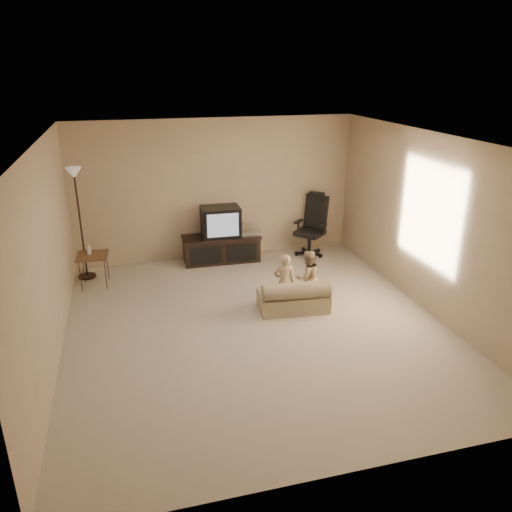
% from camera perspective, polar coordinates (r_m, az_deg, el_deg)
% --- Properties ---
extents(floor, '(5.50, 5.50, 0.00)m').
position_cam_1_polar(floor, '(6.87, -0.03, -7.96)').
color(floor, beige).
rests_on(floor, ground).
extents(room_shell, '(5.50, 5.50, 5.50)m').
position_cam_1_polar(room_shell, '(6.28, -0.03, 4.26)').
color(room_shell, white).
rests_on(room_shell, floor).
extents(tv_stand, '(1.41, 0.55, 1.01)m').
position_cam_1_polar(tv_stand, '(8.94, -3.96, 1.95)').
color(tv_stand, black).
rests_on(tv_stand, floor).
extents(office_chair, '(0.75, 0.75, 1.16)m').
position_cam_1_polar(office_chair, '(9.30, 6.38, 2.64)').
color(office_chair, black).
rests_on(office_chair, floor).
extents(side_table, '(0.50, 0.50, 0.71)m').
position_cam_1_polar(side_table, '(8.29, -18.22, 0.03)').
color(side_table, brown).
rests_on(side_table, floor).
extents(floor_lamp, '(0.29, 0.29, 1.84)m').
position_cam_1_polar(floor_lamp, '(8.43, -19.76, 6.17)').
color(floor_lamp, black).
rests_on(floor_lamp, floor).
extents(child_sofa, '(1.03, 0.65, 0.48)m').
position_cam_1_polar(child_sofa, '(7.21, 4.36, -4.81)').
color(child_sofa, tan).
rests_on(child_sofa, floor).
extents(toddler_left, '(0.34, 0.27, 0.86)m').
position_cam_1_polar(toddler_left, '(7.13, 3.25, -3.01)').
color(toddler_left, tan).
rests_on(toddler_left, floor).
extents(toddler_right, '(0.44, 0.30, 0.82)m').
position_cam_1_polar(toddler_right, '(7.37, 5.90, -2.41)').
color(toddler_right, tan).
rests_on(toddler_right, floor).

